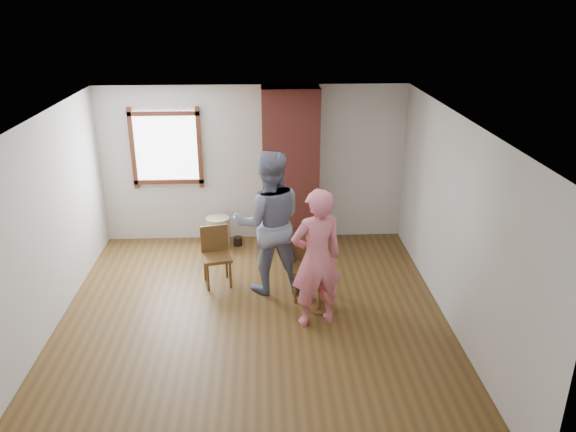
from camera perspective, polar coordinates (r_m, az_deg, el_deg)
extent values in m
plane|color=brown|center=(7.33, -3.53, -10.79)|extent=(5.50, 5.50, 0.00)
cube|color=silver|center=(9.31, -3.53, 5.26)|extent=(5.00, 0.04, 2.60)
cube|color=silver|center=(7.23, -24.02, -1.66)|extent=(0.04, 5.50, 2.60)
cube|color=silver|center=(7.12, 16.77, -0.99)|extent=(0.04, 5.50, 2.60)
cube|color=white|center=(6.33, -4.08, 9.47)|extent=(5.00, 5.50, 0.04)
cube|color=#5E2D1B|center=(9.32, -12.27, 6.74)|extent=(1.14, 0.06, 1.34)
cube|color=white|center=(9.34, -12.25, 6.77)|extent=(1.00, 0.02, 1.20)
cube|color=#A4463A|center=(9.08, 0.25, 4.87)|extent=(0.90, 0.50, 2.60)
cylinder|color=beige|center=(9.37, -7.10, -1.59)|extent=(0.40, 0.40, 0.50)
cylinder|color=black|center=(9.42, -5.11, -2.55)|extent=(0.19, 0.19, 0.15)
cube|color=brown|center=(8.09, -7.25, -4.20)|extent=(0.47, 0.47, 0.05)
cylinder|color=brown|center=(8.02, -8.15, -6.17)|extent=(0.04, 0.04, 0.42)
cylinder|color=brown|center=(8.06, -5.88, -5.92)|extent=(0.04, 0.04, 0.42)
cylinder|color=brown|center=(8.31, -8.44, -5.16)|extent=(0.04, 0.04, 0.42)
cylinder|color=brown|center=(8.34, -6.25, -4.92)|extent=(0.04, 0.04, 0.42)
cube|color=brown|center=(8.16, -7.50, -2.32)|extent=(0.39, 0.12, 0.42)
cube|color=brown|center=(7.69, 2.01, -5.27)|extent=(0.43, 0.43, 0.05)
cylinder|color=brown|center=(7.64, 0.76, -7.34)|extent=(0.04, 0.04, 0.45)
cylinder|color=brown|center=(7.66, 3.30, -7.32)|extent=(0.04, 0.04, 0.45)
cylinder|color=brown|center=(7.94, 0.72, -6.15)|extent=(0.04, 0.04, 0.45)
cylinder|color=brown|center=(7.95, 3.17, -6.14)|extent=(0.04, 0.04, 0.45)
cube|color=brown|center=(7.76, 1.98, -3.17)|extent=(0.42, 0.06, 0.45)
cylinder|color=brown|center=(7.31, 3.29, -5.66)|extent=(0.40, 0.40, 0.04)
cylinder|color=brown|center=(7.44, 3.25, -7.64)|extent=(0.06, 0.06, 0.54)
cylinder|color=brown|center=(7.58, 3.20, -9.45)|extent=(0.28, 0.28, 0.03)
cylinder|color=white|center=(7.29, 3.30, -5.49)|extent=(0.18, 0.18, 0.01)
cube|color=white|center=(7.28, 3.38, -5.25)|extent=(0.08, 0.07, 0.06)
imported|color=#16203E|center=(7.67, -1.94, -0.68)|extent=(1.04, 0.84, 2.02)
imported|color=pink|center=(6.90, 2.92, -4.34)|extent=(0.75, 0.60, 1.81)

